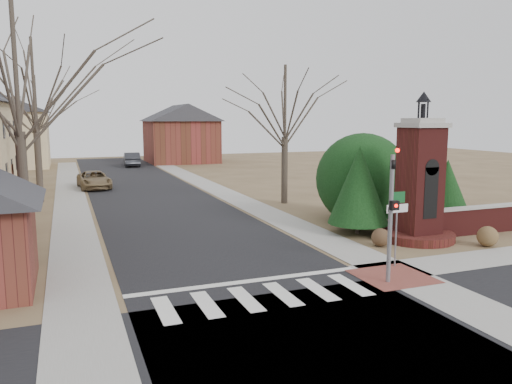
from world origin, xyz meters
name	(u,v)px	position (x,y,z in m)	size (l,w,h in m)	color
ground	(275,306)	(0.00, 0.00, 0.00)	(120.00, 120.00, 0.00)	brown
main_street	(150,196)	(0.00, 22.00, 0.01)	(8.00, 70.00, 0.01)	black
cross_street	(326,351)	(0.00, -3.00, 0.01)	(120.00, 8.00, 0.01)	black
crosswalk_zone	(264,297)	(0.00, 0.80, 0.01)	(8.00, 2.20, 0.02)	silver
stop_bar	(247,282)	(0.00, 2.30, 0.01)	(8.00, 0.35, 0.02)	silver
sidewalk_right_main	(222,192)	(5.20, 22.00, 0.01)	(2.00, 60.00, 0.02)	gray
sidewalk_left	(71,200)	(-5.20, 22.00, 0.01)	(2.00, 60.00, 0.02)	gray
curb_apron	(393,277)	(4.80, 1.00, 0.01)	(2.40, 2.40, 0.02)	brown
traffic_signal_pole	(391,205)	(4.30, 0.57, 2.59)	(0.28, 0.41, 4.50)	slate
sign_post	(397,214)	(5.59, 1.99, 1.95)	(0.90, 0.07, 2.75)	slate
brick_gate_monument	(419,192)	(9.00, 4.99, 2.17)	(3.20, 3.20, 6.47)	#571B19
brick_garden_wall	(495,218)	(13.50, 5.00, 0.66)	(7.50, 0.50, 1.30)	#571B19
house_distant_right	(181,132)	(7.99, 47.99, 3.65)	(8.80, 8.80, 7.30)	maroon
evergreen_near	(359,185)	(7.20, 7.00, 2.30)	(2.80, 2.80, 4.10)	#473D33
evergreen_mid	(402,173)	(10.50, 8.20, 2.60)	(3.40, 3.40, 4.70)	#473D33
evergreen_far	(447,187)	(12.50, 7.20, 1.90)	(2.40, 2.40, 3.30)	#473D33
evergreen_mass	(362,175)	(9.00, 9.50, 2.40)	(4.80, 4.80, 4.80)	black
bare_tree_0	(15,56)	(-7.00, 9.00, 7.70)	(8.05, 8.05, 11.15)	#473D33
bare_tree_1	(33,75)	(-7.00, 22.00, 8.03)	(8.40, 8.40, 11.64)	#473D33
bare_tree_2	(36,99)	(-7.50, 35.00, 7.03)	(7.35, 7.35, 10.19)	#473D33
bare_tree_3	(285,96)	(7.50, 16.00, 6.69)	(7.00, 7.00, 9.70)	#473D33
pickup_truck	(94,180)	(-3.40, 27.37, 0.66)	(2.20, 4.78, 1.33)	olive
distant_car	(132,159)	(1.60, 44.64, 0.78)	(1.65, 4.72, 1.56)	#2F3136
dry_shrub_left	(381,237)	(6.80, 4.60, 0.39)	(0.78, 0.78, 0.78)	#4C3522
dry_shrub_right	(488,236)	(11.00, 3.00, 0.43)	(0.86, 0.86, 0.86)	brown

